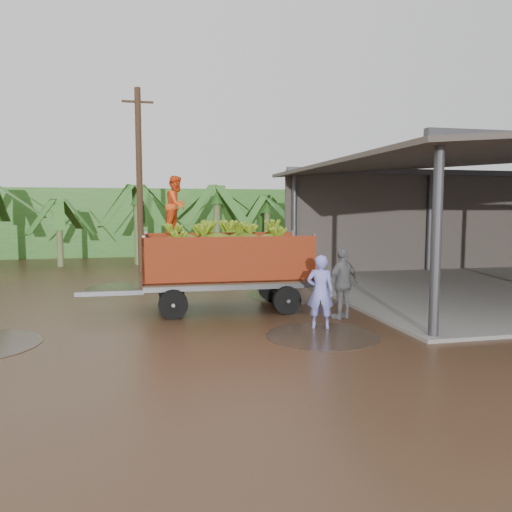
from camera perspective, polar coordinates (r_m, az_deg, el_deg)
The scene contains 7 objects.
ground at distance 12.65m, azimuth -11.32°, elevation -6.43°, with size 100.00×100.00×0.00m, color black.
hedge_north at distance 28.44m, azimuth -16.26°, elevation 3.75°, with size 22.00×3.00×3.60m, color #2D661E.
banana_trailer at distance 12.73m, azimuth -3.57°, elevation -0.48°, with size 5.81×2.14×3.41m.
man_blue at distance 10.83m, azimuth 7.36°, elevation -4.09°, with size 0.58×0.38×1.60m, color #7B80E0.
man_grey at distance 11.87m, azimuth 9.88°, elevation -3.07°, with size 0.99×0.41×1.68m, color slate.
utility_pole at distance 20.30m, azimuth -13.18°, elevation 8.42°, with size 1.20×0.24×7.21m.
banana_plants at distance 20.13m, azimuth -25.31°, elevation 2.78°, with size 25.18×20.33×4.02m.
Camera 1 is at (-0.27, -12.38, 2.62)m, focal length 35.00 mm.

